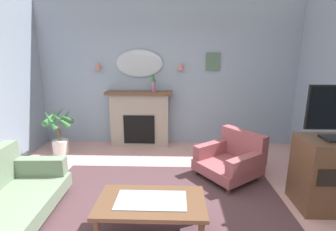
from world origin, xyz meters
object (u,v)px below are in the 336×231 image
potted_plant_corner_palm (59,131)px  wall_mirror (139,64)px  fireplace (140,119)px  wall_sconce_left (98,66)px  mantel_vase_centre (153,82)px  wall_sconce_right (181,66)px  tv_cabinet (331,174)px  framed_picture (213,62)px  armchair_by_coffee_table (232,158)px  coffee_table (151,205)px

potted_plant_corner_palm → wall_mirror: bearing=24.2°
fireplace → wall_sconce_left: bearing=173.8°
mantel_vase_centre → wall_sconce_left: (-1.15, 0.12, 0.30)m
wall_sconce_right → tv_cabinet: size_ratio=0.16×
wall_sconce_right → framed_picture: (0.65, 0.06, 0.09)m
mantel_vase_centre → wall_sconce_right: wall_sconce_right is taller
wall_sconce_right → tv_cabinet: 3.12m
armchair_by_coffee_table → wall_mirror: bearing=137.6°
mantel_vase_centre → wall_mirror: 0.49m
wall_sconce_right → wall_mirror: bearing=176.6°
wall_mirror → wall_sconce_left: size_ratio=6.86×
wall_mirror → tv_cabinet: size_ratio=1.07×
fireplace → wall_sconce_left: size_ratio=9.71×
fireplace → wall_sconce_right: bearing=6.2°
tv_cabinet → wall_sconce_left: bearing=147.8°
wall_sconce_right → coffee_table: wall_sconce_right is taller
fireplace → wall_sconce_right: 1.38m
wall_mirror → wall_sconce_left: 0.85m
wall_sconce_left → framed_picture: size_ratio=0.39×
wall_sconce_left → tv_cabinet: (3.53, -2.22, -1.21)m
tv_cabinet → framed_picture: bearing=117.4°
wall_sconce_left → fireplace: bearing=-6.2°
framed_picture → coffee_table: size_ratio=0.33×
fireplace → potted_plant_corner_palm: 1.58m
wall_sconce_right → framed_picture: size_ratio=0.39×
framed_picture → armchair_by_coffee_table: size_ratio=0.32×
fireplace → tv_cabinet: bearing=-38.5°
armchair_by_coffee_table → framed_picture: bearing=95.4°
potted_plant_corner_palm → framed_picture: bearing=12.8°
armchair_by_coffee_table → coffee_table: bearing=-128.9°
wall_mirror → wall_sconce_right: 0.85m
tv_cabinet → potted_plant_corner_palm: (-4.17, 1.60, 0.02)m
wall_sconce_left → armchair_by_coffee_table: 3.19m
mantel_vase_centre → coffee_table: 2.91m
fireplace → wall_sconce_left: 1.38m
fireplace → framed_picture: framed_picture is taller
wall_mirror → framed_picture: size_ratio=2.67×
fireplace → armchair_by_coffee_table: (1.64, -1.36, -0.27)m
wall_sconce_right → mantel_vase_centre: bearing=-167.7°
framed_picture → tv_cabinet: bearing=-62.6°
mantel_vase_centre → wall_sconce_left: wall_sconce_left is taller
fireplace → framed_picture: (1.50, 0.15, 1.18)m
wall_mirror → tv_cabinet: 3.74m
framed_picture → coffee_table: 3.36m
mantel_vase_centre → armchair_by_coffee_table: 2.16m
wall_sconce_right → potted_plant_corner_palm: wall_sconce_right is taller
fireplace → wall_mirror: 1.15m
wall_mirror → tv_cabinet: bearing=-40.3°
wall_mirror → coffee_table: size_ratio=0.87×
mantel_vase_centre → framed_picture: size_ratio=1.01×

